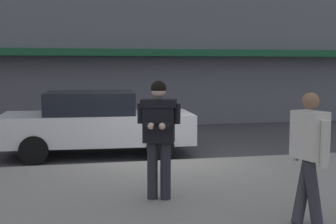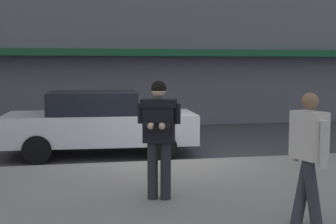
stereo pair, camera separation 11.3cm
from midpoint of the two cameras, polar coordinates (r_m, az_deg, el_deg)
The scene contains 6 objects.
ground_plane at distance 10.34m, azimuth -0.29°, elevation -6.40°, with size 80.00×80.00×0.00m, color #3D3D42.
sidewalk at distance 7.97m, azimuth 11.23°, elevation -9.68°, with size 32.00×5.30×0.14m, color gray.
curb_paint_line at distance 10.64m, azimuth 4.96°, elevation -6.06°, with size 28.00×0.12×0.01m, color silver.
parked_sedan_mid at distance 11.38m, azimuth -9.05°, elevation -1.31°, with size 4.60×2.13×1.54m.
man_texting_on_phone at distance 7.02m, azimuth -1.59°, elevation -1.83°, with size 0.62×0.64×1.81m.
pedestrian_in_light_coat at distance 6.16m, azimuth 16.33°, elevation -4.48°, with size 0.40×0.58×1.70m.
Camera 1 is at (-2.15, -9.88, 2.18)m, focal length 50.00 mm.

